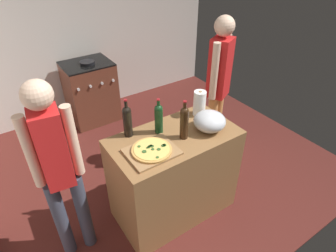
{
  "coord_description": "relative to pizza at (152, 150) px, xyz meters",
  "views": [
    {
      "loc": [
        -1.29,
        -0.89,
        2.41
      ],
      "look_at": [
        -0.14,
        0.82,
        0.99
      ],
      "focal_mm": 30.5,
      "sensor_mm": 36.0,
      "label": 1
    }
  ],
  "objects": [
    {
      "name": "stove",
      "position": [
        0.27,
        2.2,
        -0.52
      ],
      "size": [
        0.66,
        0.58,
        0.94
      ],
      "color": "brown",
      "rests_on": "ground_plane"
    },
    {
      "name": "counter",
      "position": [
        0.28,
        0.08,
        -0.5
      ],
      "size": [
        1.14,
        0.62,
        0.94
      ],
      "primitive_type": "cube",
      "color": "olive",
      "rests_on": "ground_plane"
    },
    {
      "name": "wine_bottle_clear",
      "position": [
        -0.04,
        0.32,
        0.13
      ],
      "size": [
        0.08,
        0.08,
        0.35
      ],
      "color": "black",
      "rests_on": "counter"
    },
    {
      "name": "person_in_stripes",
      "position": [
        -0.68,
        0.21,
        -0.01
      ],
      "size": [
        0.36,
        0.22,
        1.67
      ],
      "color": "#383D4C",
      "rests_on": "ground_plane"
    },
    {
      "name": "person_in_red",
      "position": [
        1.19,
        0.54,
        0.05
      ],
      "size": [
        0.36,
        0.28,
        1.74
      ],
      "color": "#D88C4C",
      "rests_on": "ground_plane"
    },
    {
      "name": "cutting_board",
      "position": [
        -0.0,
        0.0,
        -0.02
      ],
      "size": [
        0.4,
        0.32,
        0.02
      ],
      "primitive_type": "cube",
      "color": "#9E7247",
      "rests_on": "counter"
    },
    {
      "name": "kitchen_wall_rear",
      "position": [
        0.41,
        2.6,
        0.33
      ],
      "size": [
        4.2,
        0.1,
        2.6
      ],
      "primitive_type": "cube",
      "color": "beige",
      "rests_on": "ground_plane"
    },
    {
      "name": "pizza",
      "position": [
        0.0,
        0.0,
        0.0
      ],
      "size": [
        0.32,
        0.32,
        0.03
      ],
      "color": "tan",
      "rests_on": "cutting_board"
    },
    {
      "name": "wine_bottle_green",
      "position": [
        0.33,
        0.02,
        0.13
      ],
      "size": [
        0.07,
        0.07,
        0.36
      ],
      "color": "#331E0F",
      "rests_on": "counter"
    },
    {
      "name": "mixing_bowl",
      "position": [
        0.59,
        -0.01,
        0.06
      ],
      "size": [
        0.29,
        0.29,
        0.17
      ],
      "color": "#B2B2B7",
      "rests_on": "counter"
    },
    {
      "name": "wine_bottle_dark",
      "position": [
        0.2,
        0.21,
        0.12
      ],
      "size": [
        0.07,
        0.07,
        0.33
      ],
      "color": "#143819",
      "rests_on": "counter"
    },
    {
      "name": "ground_plane",
      "position": [
        0.41,
        0.95,
        -0.98
      ],
      "size": [
        4.2,
        3.79,
        0.02
      ],
      "primitive_type": "cube",
      "color": "#511E19"
    },
    {
      "name": "paper_towel_roll",
      "position": [
        0.68,
        0.24,
        0.09
      ],
      "size": [
        0.12,
        0.12,
        0.25
      ],
      "color": "white",
      "rests_on": "counter"
    }
  ]
}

